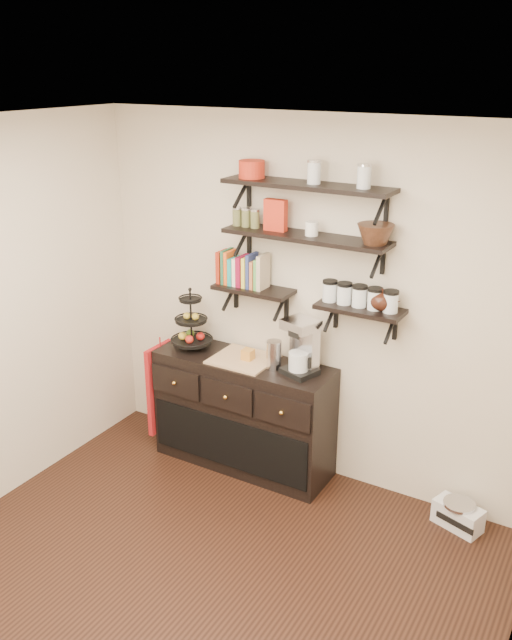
# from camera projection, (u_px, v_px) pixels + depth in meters

# --- Properties ---
(floor) EXTENTS (3.50, 3.50, 0.00)m
(floor) POSITION_uv_depth(u_px,v_px,m) (175.00, 606.00, 3.99)
(floor) COLOR black
(floor) RESTS_ON ground
(ceiling) EXTENTS (3.50, 3.50, 0.02)m
(ceiling) POSITION_uv_depth(u_px,v_px,m) (149.00, 134.00, 3.02)
(ceiling) COLOR white
(ceiling) RESTS_ON back_wall
(back_wall) EXTENTS (3.50, 0.02, 2.70)m
(back_wall) POSITION_uv_depth(u_px,v_px,m) (312.00, 305.00, 4.92)
(back_wall) COLOR beige
(back_wall) RESTS_ON ground
(shelf_top) EXTENTS (1.20, 0.27, 0.23)m
(shelf_top) POSITION_uv_depth(u_px,v_px,m) (307.00, 186.00, 4.50)
(shelf_top) COLOR black
(shelf_top) RESTS_ON back_wall
(shelf_mid) EXTENTS (1.20, 0.27, 0.23)m
(shelf_mid) POSITION_uv_depth(u_px,v_px,m) (306.00, 237.00, 4.62)
(shelf_mid) COLOR black
(shelf_mid) RESTS_ON back_wall
(shelf_low_left) EXTENTS (0.60, 0.25, 0.23)m
(shelf_low_left) POSITION_uv_depth(u_px,v_px,m) (254.00, 290.00, 4.99)
(shelf_low_left) COLOR black
(shelf_low_left) RESTS_ON back_wall
(shelf_low_right) EXTENTS (0.60, 0.25, 0.23)m
(shelf_low_right) POSITION_uv_depth(u_px,v_px,m) (360.00, 310.00, 4.60)
(shelf_low_right) COLOR black
(shelf_low_right) RESTS_ON back_wall
(cookbooks) EXTENTS (0.40, 0.15, 0.26)m
(cookbooks) POSITION_uv_depth(u_px,v_px,m) (246.00, 271.00, 4.97)
(cookbooks) COLOR #A52712
(cookbooks) RESTS_ON shelf_low_left
(glass_canisters) EXTENTS (0.54, 0.10, 0.13)m
(glass_canisters) POSITION_uv_depth(u_px,v_px,m) (359.00, 297.00, 4.57)
(glass_canisters) COLOR silver
(glass_canisters) RESTS_ON shelf_low_right
(sideboard) EXTENTS (1.40, 0.50, 0.92)m
(sideboard) POSITION_uv_depth(u_px,v_px,m) (244.00, 413.00, 5.26)
(sideboard) COLOR black
(sideboard) RESTS_ON floor
(fruit_stand) EXTENTS (0.32, 0.32, 0.47)m
(fruit_stand) POSITION_uv_depth(u_px,v_px,m) (192.00, 328.00, 5.26)
(fruit_stand) COLOR black
(fruit_stand) RESTS_ON sideboard
(candle) EXTENTS (0.08, 0.08, 0.08)m
(candle) POSITION_uv_depth(u_px,v_px,m) (248.00, 354.00, 5.06)
(candle) COLOR #BC7B2B
(candle) RESTS_ON sideboard
(coffee_maker) EXTENTS (0.28, 0.28, 0.42)m
(coffee_maker) POSITION_uv_depth(u_px,v_px,m) (302.00, 347.00, 4.83)
(coffee_maker) COLOR black
(coffee_maker) RESTS_ON sideboard
(thermal_carafe) EXTENTS (0.11, 0.11, 0.22)m
(thermal_carafe) POSITION_uv_depth(u_px,v_px,m) (274.00, 355.00, 4.91)
(thermal_carafe) COLOR silver
(thermal_carafe) RESTS_ON sideboard
(apron) EXTENTS (0.04, 0.32, 0.74)m
(apron) POSITION_uv_depth(u_px,v_px,m) (161.00, 387.00, 5.49)
(apron) COLOR maroon
(apron) RESTS_ON sideboard
(radio) EXTENTS (0.36, 0.28, 0.20)m
(radio) POSITION_uv_depth(u_px,v_px,m) (458.00, 515.00, 4.64)
(radio) COLOR silver
(radio) RESTS_ON floor
(recipe_box) EXTENTS (0.16, 0.06, 0.22)m
(recipe_box) POSITION_uv_depth(u_px,v_px,m) (275.00, 215.00, 4.68)
(recipe_box) COLOR red
(recipe_box) RESTS_ON shelf_mid
(walnut_bowl) EXTENTS (0.24, 0.24, 0.13)m
(walnut_bowl) POSITION_uv_depth(u_px,v_px,m) (375.00, 234.00, 4.35)
(walnut_bowl) COLOR black
(walnut_bowl) RESTS_ON shelf_mid
(ramekins) EXTENTS (0.09, 0.09, 0.10)m
(ramekins) POSITION_uv_depth(u_px,v_px,m) (312.00, 229.00, 4.57)
(ramekins) COLOR white
(ramekins) RESTS_ON shelf_mid
(teapot) EXTENTS (0.22, 0.17, 0.15)m
(teapot) POSITION_uv_depth(u_px,v_px,m) (382.00, 300.00, 4.49)
(teapot) COLOR black
(teapot) RESTS_ON shelf_low_right
(red_pot) EXTENTS (0.18, 0.18, 0.12)m
(red_pot) POSITION_uv_depth(u_px,v_px,m) (252.00, 169.00, 4.67)
(red_pot) COLOR red
(red_pot) RESTS_ON shelf_top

